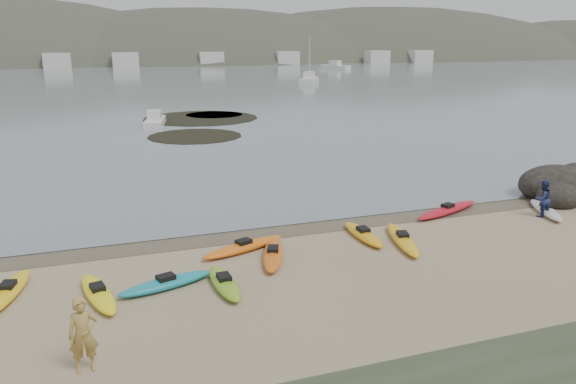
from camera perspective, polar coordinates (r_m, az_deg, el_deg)
name	(u,v)px	position (r m, az deg, el deg)	size (l,w,h in m)	color
ground	(288,226)	(24.15, 0.00, -3.43)	(600.00, 600.00, 0.00)	tan
wet_sand	(290,228)	(23.88, 0.24, -3.64)	(60.00, 60.00, 0.00)	brown
water	(99,54)	(321.73, -18.67, 13.16)	(1200.00, 1200.00, 0.00)	slate
kayaks	(306,248)	(21.15, 1.80, -5.73)	(23.95, 6.95, 0.34)	teal
person_west	(83,335)	(14.61, -20.09, -13.48)	(0.69, 0.46, 1.90)	tan
person_east	(543,199)	(27.61, 24.46, -0.63)	(0.81, 0.63, 1.66)	navy
rock_cluster	(567,191)	(31.88, 26.51, 0.06)	(5.47, 4.06, 1.95)	black
kelp_mats	(202,122)	(55.11, -8.74, 7.07)	(12.10, 20.14, 0.04)	black
moored_boats	(133,79)	(108.45, -15.43, 10.98)	(108.71, 92.11, 1.32)	silver
far_hills	(217,102)	(221.86, -7.27, 9.07)	(550.00, 135.00, 80.00)	#384235
far_town	(136,60)	(167.21, -15.22, 12.83)	(199.00, 5.00, 4.00)	beige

